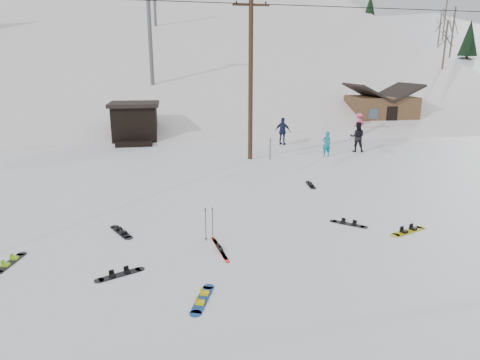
{
  "coord_description": "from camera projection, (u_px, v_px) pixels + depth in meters",
  "views": [
    {
      "loc": [
        -2.43,
        -10.02,
        5.43
      ],
      "look_at": [
        -0.12,
        4.43,
        1.4
      ],
      "focal_mm": 32.0,
      "sensor_mm": 36.0,
      "label": 1
    }
  ],
  "objects": [
    {
      "name": "board_scatter_c",
      "position": [
        10.0,
        262.0,
        11.96
      ],
      "size": [
        0.53,
        1.4,
        0.1
      ],
      "rotation": [
        0.0,
        0.0,
        1.34
      ],
      "color": "black",
      "rests_on": "ground"
    },
    {
      "name": "cabin",
      "position": [
        380.0,
        111.0,
        36.08
      ],
      "size": [
        5.39,
        4.4,
        3.77
      ],
      "color": "brown",
      "rests_on": "ground"
    },
    {
      "name": "board_scatter_b",
      "position": [
        121.0,
        232.0,
        14.13
      ],
      "size": [
        0.85,
        1.35,
        0.1
      ],
      "rotation": [
        0.0,
        0.0,
        2.06
      ],
      "color": "black",
      "rests_on": "ground"
    },
    {
      "name": "board_scatter_d",
      "position": [
        348.0,
        224.0,
        14.85
      ],
      "size": [
        1.09,
        0.97,
        0.09
      ],
      "rotation": [
        0.0,
        0.0,
        -0.71
      ],
      "color": "black",
      "rests_on": "ground"
    },
    {
      "name": "skier_navy",
      "position": [
        283.0,
        131.0,
        29.02
      ],
      "size": [
        1.15,
        0.99,
        1.85
      ],
      "primitive_type": "imported",
      "rotation": [
        0.0,
        0.0,
        2.54
      ],
      "color": "#191F3E",
      "rests_on": "ground"
    },
    {
      "name": "hero_skis",
      "position": [
        220.0,
        249.0,
        12.84
      ],
      "size": [
        0.37,
        1.87,
        0.1
      ],
      "rotation": [
        0.0,
        0.0,
        0.14
      ],
      "color": "red",
      "rests_on": "ground"
    },
    {
      "name": "hero_snowboard",
      "position": [
        202.0,
        299.0,
        10.11
      ],
      "size": [
        0.66,
        1.4,
        0.1
      ],
      "rotation": [
        0.0,
        0.0,
        1.24
      ],
      "color": "#174098",
      "rests_on": "ground"
    },
    {
      "name": "skier_teal",
      "position": [
        326.0,
        144.0,
        25.41
      ],
      "size": [
        0.59,
        0.43,
        1.5
      ],
      "primitive_type": "imported",
      "rotation": [
        0.0,
        0.0,
        3.27
      ],
      "color": "#0E7D92",
      "rests_on": "ground"
    },
    {
      "name": "ski_slope",
      "position": [
        190.0,
        178.0,
        66.9
      ],
      "size": [
        60.0,
        85.24,
        65.97
      ],
      "primitive_type": "cube",
      "rotation": [
        0.31,
        0.0,
        0.0
      ],
      "color": "white",
      "rests_on": "ground"
    },
    {
      "name": "treeline_crest",
      "position": [
        182.0,
        88.0,
        93.23
      ],
      "size": [
        50.0,
        6.0,
        10.0
      ],
      "primitive_type": null,
      "color": "black",
      "rests_on": "ski_slope"
    },
    {
      "name": "lift_tower_near",
      "position": [
        150.0,
        34.0,
        37.22
      ],
      "size": [
        2.2,
        0.36,
        8.0
      ],
      "color": "#595B60",
      "rests_on": "ski_slope"
    },
    {
      "name": "trail_sign",
      "position": [
        270.0,
        138.0,
        24.41
      ],
      "size": [
        0.5,
        0.09,
        1.85
      ],
      "color": "#595B60",
      "rests_on": "ground"
    },
    {
      "name": "skier_pink",
      "position": [
        359.0,
        124.0,
        33.26
      ],
      "size": [
        1.23,
        0.98,
        1.66
      ],
      "primitive_type": "imported",
      "rotation": [
        0.0,
        0.0,
        3.53
      ],
      "color": "#EC537C",
      "rests_on": "ground"
    },
    {
      "name": "utility_pole",
      "position": [
        251.0,
        76.0,
        23.74
      ],
      "size": [
        2.0,
        0.26,
        9.0
      ],
      "color": "#3A2819",
      "rests_on": "ground"
    },
    {
      "name": "board_scatter_e",
      "position": [
        408.0,
        231.0,
        14.2
      ],
      "size": [
        1.52,
        0.81,
        0.11
      ],
      "rotation": [
        0.0,
        0.0,
        0.39
      ],
      "color": "gold",
      "rests_on": "ground"
    },
    {
      "name": "treeline_right",
      "position": [
        464.0,
        105.0,
        56.8
      ],
      "size": [
        20.0,
        60.0,
        10.0
      ],
      "primitive_type": null,
      "color": "black",
      "rests_on": "ground"
    },
    {
      "name": "lift_hut",
      "position": [
        135.0,
        122.0,
        30.17
      ],
      "size": [
        3.4,
        4.1,
        2.75
      ],
      "color": "black",
      "rests_on": "ground"
    },
    {
      "name": "board_scatter_a",
      "position": [
        120.0,
        274.0,
        11.3
      ],
      "size": [
        1.25,
        0.73,
        0.1
      ],
      "rotation": [
        0.0,
        0.0,
        0.45
      ],
      "color": "black",
      "rests_on": "ground"
    },
    {
      "name": "board_scatter_f",
      "position": [
        311.0,
        185.0,
        19.57
      ],
      "size": [
        0.35,
        1.35,
        0.09
      ],
      "rotation": [
        0.0,
        0.0,
        1.48
      ],
      "color": "black",
      "rests_on": "ground"
    },
    {
      "name": "skier_dark",
      "position": [
        357.0,
        137.0,
        26.73
      ],
      "size": [
        1.1,
        0.98,
        1.87
      ],
      "primitive_type": "imported",
      "rotation": [
        0.0,
        0.0,
        2.79
      ],
      "color": "black",
      "rests_on": "ground"
    },
    {
      "name": "ski_poles",
      "position": [
        209.0,
        224.0,
        13.39
      ],
      "size": [
        0.3,
        0.08,
        1.07
      ],
      "color": "black",
      "rests_on": "ground"
    },
    {
      "name": "ground",
      "position": [
        271.0,
        274.0,
        11.35
      ],
      "size": [
        200.0,
        200.0,
        0.0
      ],
      "primitive_type": "plane",
      "color": "white",
      "rests_on": "ground"
    },
    {
      "name": "ridge_right",
      "position": [
        432.0,
        170.0,
        67.65
      ],
      "size": [
        45.66,
        93.98,
        54.59
      ],
      "primitive_type": "cube",
      "rotation": [
        0.21,
        -0.05,
        -0.12
      ],
      "color": "white",
      "rests_on": "ground"
    }
  ]
}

